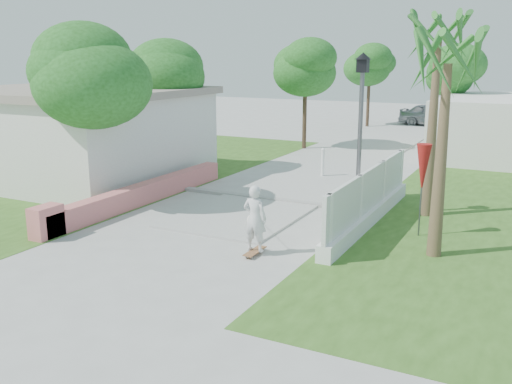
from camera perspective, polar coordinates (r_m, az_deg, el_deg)
The scene contains 21 objects.
ground at distance 12.68m, azimuth -10.46°, elevation -6.85°, with size 90.00×90.00×0.00m, color #B7B7B2.
path_strip at distance 30.58m, azimuth 12.92°, elevation 5.00°, with size 3.20×36.00×0.06m, color #B7B7B2.
curb at distance 17.57m, azimuth 1.45°, elevation -0.72°, with size 6.50×0.25×0.10m, color #999993.
grass_left at distance 22.95m, azimuth -12.29°, elevation 2.23°, with size 8.00×20.00×0.01m, color #32581C.
pink_wall at distance 17.23m, azimuth -12.09°, elevation -0.41°, with size 0.45×8.20×0.80m.
house_left at distance 21.89m, azimuth -17.86°, elevation 5.69°, with size 8.40×7.40×3.23m.
lattice_fence at distance 15.38m, azimuth 11.32°, elevation -1.14°, with size 0.35×7.00×1.50m.
building_right at distance 27.57m, azimuth 24.21°, elevation 5.93°, with size 6.00×8.00×2.60m, color silver.
street_lamp at distance 15.64m, azimuth 10.37°, elevation 6.17°, with size 0.44×0.44×4.44m.
bollard at distance 20.99m, azimuth 6.69°, elevation 3.02°, with size 0.14×0.14×1.09m.
patio_umbrella at distance 14.35m, azimuth 16.35°, elevation 2.20°, with size 0.36×0.36×2.30m.
tree_left_near at distance 17.11m, azimuth -17.04°, elevation 11.11°, with size 3.60×3.60×5.28m.
tree_left_mid at distance 22.00m, azimuth -8.81°, elevation 11.08°, with size 3.20×3.20×4.85m.
tree_path_left at distance 27.38m, azimuth 5.00°, elevation 12.30°, with size 3.40×3.40×5.23m.
tree_path_right at distance 29.65m, azimuth 19.41°, elevation 11.06°, with size 3.00×3.00×4.79m.
tree_path_far at distance 36.77m, azimuth 11.33°, elevation 12.38°, with size 3.20×3.20×5.17m.
palm_far at distance 16.10m, azimuth 17.71°, elevation 13.31°, with size 1.80×1.80×5.30m.
palm_near at distance 12.72m, azimuth 18.58°, elevation 10.98°, with size 1.80×1.80×4.70m.
skateboarder at distance 13.66m, azimuth -0.38°, elevation -2.07°, with size 1.35×2.52×1.60m.
dog at distance 14.95m, azimuth -0.35°, elevation -2.65°, with size 0.36×0.53×0.38m.
parked_car at distance 37.96m, azimuth 17.33°, elevation 7.36°, with size 1.69×4.19×1.43m, color #A3A6AA.
Camera 1 is at (7.35, -9.37, 4.35)m, focal length 40.00 mm.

